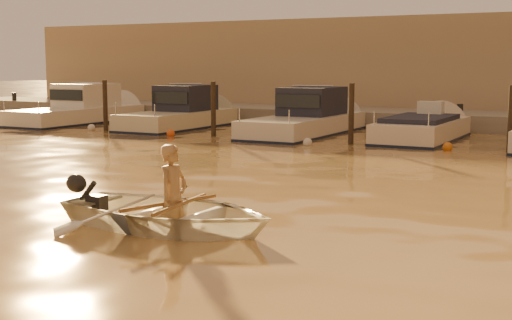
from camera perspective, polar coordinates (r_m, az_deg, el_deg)
The scene contains 20 objects.
ground_plane at distance 11.82m, azimuth -15.46°, elevation -5.36°, with size 160.00×160.00×0.00m, color olive.
dinghy at distance 11.48m, azimuth -7.04°, elevation -4.18°, with size 2.63×3.69×0.76m, color white.
person at distance 11.37m, azimuth -6.65°, elevation -2.91°, with size 0.61×0.40×1.66m, color #9B754D.
outboard_motor at distance 12.40m, azimuth -12.69°, elevation -3.35°, with size 0.90×0.40×0.70m, color black, non-canonical shape.
oar_port at distance 11.31m, azimuth -6.02°, elevation -3.53°, with size 0.06×0.06×2.10m, color brown.
oar_starboard at distance 11.42m, azimuth -6.84°, elevation -3.43°, with size 0.06×0.06×2.10m, color brown.
moored_boat_0 at distance 32.83m, azimuth -14.16°, elevation 3.96°, with size 2.40×7.59×1.75m, color silver, non-canonical shape.
moored_boat_1 at distance 29.47m, azimuth -6.27°, elevation 3.76°, with size 2.27×6.75×1.75m, color beige, non-canonical shape.
moored_boat_2 at distance 26.71m, azimuth 3.92°, elevation 3.39°, with size 2.32×7.77×1.75m, color silver, non-canonical shape.
moored_boat_3 at distance 25.27m, azimuth 13.15°, elevation 2.05°, with size 2.17×6.23×0.95m, color beige, non-canonical shape.
piling_0 at distance 28.88m, azimuth -11.96°, elevation 4.10°, with size 0.18×0.18×2.20m, color #2D2319.
piling_1 at distance 25.97m, azimuth -3.43°, elevation 3.88°, with size 0.18×0.18×2.20m, color #2D2319.
piling_2 at distance 23.66m, azimuth 7.63°, elevation 3.45°, with size 0.18×0.18×2.20m, color #2D2319.
piling_3 at distance 22.43m, azimuth 19.71°, elevation 2.85°, with size 0.18×0.18×2.20m, color #2D2319.
fender_a at distance 29.13m, azimuth -13.03°, elevation 2.52°, with size 0.30×0.30×0.30m, color silver.
fender_b at distance 26.27m, azimuth -6.84°, elevation 2.13°, with size 0.30×0.30×0.30m, color #DD551A.
fender_c at distance 23.06m, azimuth 4.15°, elevation 1.40°, with size 0.30×0.30×0.30m, color silver.
fender_d at distance 22.56m, azimuth 15.08°, elevation 1.02°, with size 0.30×0.30×0.30m, color #CB6817.
quay at distance 30.98m, azimuth 12.91°, elevation 2.92°, with size 52.00×4.00×1.00m, color gray.
waterfront_building at distance 36.23m, azimuth 15.29°, elevation 7.06°, with size 46.00×7.00×4.80m, color #9E8466.
Camera 1 is at (7.96, -8.34, 2.60)m, focal length 50.00 mm.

